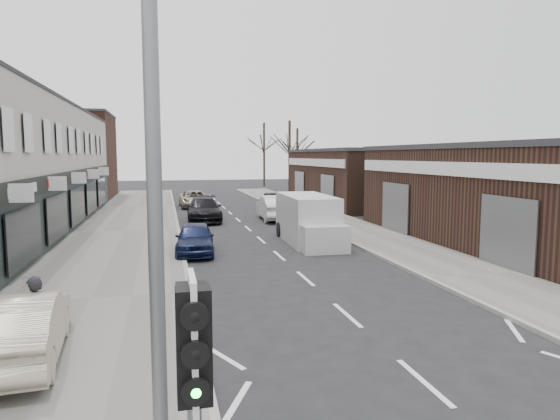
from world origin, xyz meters
TOP-DOWN VIEW (x-y plane):
  - pavement_left at (-6.75, 22.00)m, footprint 5.50×64.00m
  - pavement_right at (5.75, 22.00)m, footprint 3.50×64.00m
  - brick_block_far at (-13.50, 45.00)m, footprint 8.00×10.00m
  - right_unit_near at (12.50, 14.00)m, footprint 10.00×18.00m
  - right_unit_far at (12.50, 34.00)m, footprint 10.00×16.00m
  - tree_far_a at (9.00, 48.00)m, footprint 3.60×3.60m
  - tree_far_b at (11.50, 54.00)m, footprint 3.60×3.60m
  - tree_far_c at (8.50, 60.00)m, footprint 3.60×3.60m
  - traffic_light at (-4.40, -2.02)m, footprint 0.28×0.60m
  - street_lamp at (-4.53, -0.80)m, footprint 2.23×0.22m
  - warning_sign at (-5.16, 12.00)m, footprint 0.12×0.80m
  - white_van at (2.07, 16.79)m, footprint 2.18×5.90m
  - sedan_on_pavement at (-7.43, 4.43)m, footprint 1.82×4.31m
  - pedestrian at (-7.21, 4.64)m, footprint 0.68×0.52m
  - parked_car_left_a at (-3.40, 15.23)m, footprint 1.87×4.02m
  - parked_car_left_b at (-2.20, 25.85)m, footprint 2.25×5.20m
  - parked_car_left_c at (-2.32, 34.59)m, footprint 2.33×4.87m
  - parked_car_right_a at (2.29, 25.44)m, footprint 1.91×4.97m
  - parked_car_right_b at (3.50, 31.82)m, footprint 1.69×4.14m

SIDE VIEW (x-z plane):
  - tree_far_a at x=9.00m, z-range -4.00..4.00m
  - tree_far_b at x=11.50m, z-range -3.75..3.75m
  - tree_far_c at x=8.50m, z-range -4.25..4.25m
  - pavement_left at x=-6.75m, z-range 0.00..0.12m
  - pavement_right at x=5.75m, z-range 0.00..0.12m
  - parked_car_left_a at x=-3.40m, z-range 0.00..1.33m
  - parked_car_left_c at x=-2.32m, z-range 0.00..1.34m
  - parked_car_right_b at x=3.50m, z-range 0.00..1.41m
  - parked_car_left_b at x=-2.20m, z-range 0.00..1.49m
  - parked_car_right_a at x=2.29m, z-range 0.00..1.61m
  - sedan_on_pavement at x=-7.43m, z-range 0.12..1.50m
  - pedestrian at x=-7.21m, z-range 0.12..1.78m
  - white_van at x=2.07m, z-range -0.06..2.22m
  - warning_sign at x=-5.16m, z-range 0.85..3.55m
  - right_unit_near at x=12.50m, z-range 0.00..4.50m
  - right_unit_far at x=12.50m, z-range 0.00..4.50m
  - traffic_light at x=-4.40m, z-range 0.86..3.96m
  - brick_block_far at x=-13.50m, z-range 0.00..8.00m
  - street_lamp at x=-4.53m, z-range 0.62..8.62m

